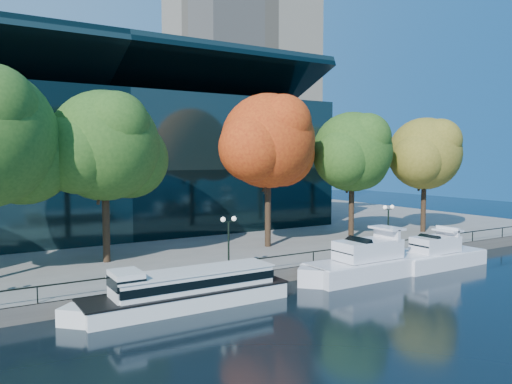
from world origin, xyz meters
TOP-DOWN VIEW (x-y plane):
  - ground at (0.00, 0.00)m, footprint 160.00×160.00m
  - promenade at (0.00, 36.38)m, footprint 90.00×67.08m
  - railing at (0.00, 3.25)m, footprint 88.20×0.08m
  - convention_building at (-4.00, 31.79)m, footprint 50.00×24.57m
  - office_tower at (28.00, 55.00)m, footprint 22.50×22.50m
  - tour_boat at (-6.94, 1.11)m, footprint 14.38×3.21m
  - cruiser_near at (8.52, 0.81)m, footprint 13.08×3.37m
  - cruiser_far at (15.75, 0.31)m, footprint 10.32×2.86m
  - tree_2 at (-8.41, 12.37)m, footprint 10.80×8.86m
  - tree_3 at (6.28, 11.42)m, footprint 10.90×8.94m
  - tree_4 at (16.35, 11.13)m, footprint 10.18×8.35m
  - tree_5 at (26.01, 9.99)m, footprint 9.93×8.15m
  - lamp_1 at (-1.86, 4.50)m, footprint 1.26×0.36m
  - lamp_2 at (14.51, 4.50)m, footprint 1.26×0.36m

SIDE VIEW (x-z plane):
  - ground at x=0.00m, z-range 0.00..0.00m
  - promenade at x=0.00m, z-range 0.00..1.00m
  - cruiser_far at x=15.75m, z-range -0.62..2.76m
  - tour_boat at x=-6.94m, z-range -0.20..2.52m
  - cruiser_near at x=8.52m, z-range -0.72..3.07m
  - railing at x=0.00m, z-range 1.44..2.43m
  - lamp_1 at x=-1.86m, z-range 1.97..6.00m
  - lamp_2 at x=14.51m, z-range 1.97..6.00m
  - convention_building at x=-4.00m, z-range -2.21..19.22m
  - tree_5 at x=26.01m, z-range 3.19..15.87m
  - tree_4 at x=16.35m, z-range 3.22..16.15m
  - tree_2 at x=-8.41m, z-range 3.27..16.82m
  - tree_3 at x=6.28m, z-range 3.54..17.72m
  - office_tower at x=28.00m, z-range 0.07..65.97m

